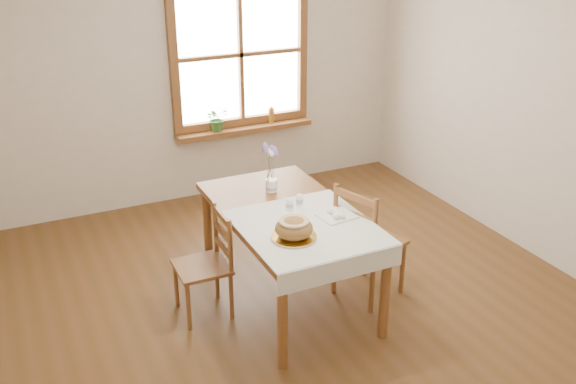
% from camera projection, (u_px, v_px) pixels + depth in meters
% --- Properties ---
extents(ground, '(5.00, 5.00, 0.00)m').
position_uv_depth(ground, '(305.00, 317.00, 4.77)').
color(ground, brown).
rests_on(ground, ground).
extents(room_walls, '(4.60, 5.10, 2.65)m').
position_uv_depth(room_walls, '(308.00, 93.00, 4.08)').
color(room_walls, beige).
rests_on(room_walls, ground).
extents(window, '(1.46, 0.08, 1.46)m').
position_uv_depth(window, '(240.00, 55.00, 6.42)').
color(window, brown).
rests_on(window, ground).
extents(window_sill, '(1.46, 0.20, 0.05)m').
position_uv_depth(window_sill, '(245.00, 129.00, 6.67)').
color(window_sill, brown).
rests_on(window_sill, ground).
extents(dining_table, '(0.90, 1.60, 0.75)m').
position_uv_depth(dining_table, '(288.00, 221.00, 4.75)').
color(dining_table, brown).
rests_on(dining_table, ground).
extents(table_linen, '(0.91, 0.99, 0.01)m').
position_uv_depth(table_linen, '(307.00, 227.00, 4.46)').
color(table_linen, white).
rests_on(table_linen, dining_table).
extents(chair_left, '(0.40, 0.38, 0.81)m').
position_uv_depth(chair_left, '(202.00, 265.00, 4.67)').
color(chair_left, brown).
rests_on(chair_left, ground).
extents(chair_right, '(0.57, 0.56, 0.94)m').
position_uv_depth(chair_right, '(370.00, 240.00, 4.90)').
color(chair_right, brown).
rests_on(chair_right, ground).
extents(bread_plate, '(0.31, 0.31, 0.02)m').
position_uv_depth(bread_plate, '(294.00, 237.00, 4.30)').
color(bread_plate, white).
rests_on(bread_plate, table_linen).
extents(bread_loaf, '(0.26, 0.26, 0.14)m').
position_uv_depth(bread_loaf, '(294.00, 227.00, 4.27)').
color(bread_loaf, olive).
rests_on(bread_loaf, bread_plate).
extents(egg_napkin, '(0.27, 0.24, 0.01)m').
position_uv_depth(egg_napkin, '(337.00, 216.00, 4.60)').
color(egg_napkin, white).
rests_on(egg_napkin, table_linen).
extents(eggs, '(0.21, 0.19, 0.04)m').
position_uv_depth(eggs, '(337.00, 212.00, 4.59)').
color(eggs, white).
rests_on(eggs, egg_napkin).
extents(salt_shaker, '(0.06, 0.06, 0.10)m').
position_uv_depth(salt_shaker, '(290.00, 204.00, 4.68)').
color(salt_shaker, white).
rests_on(salt_shaker, table_linen).
extents(pepper_shaker, '(0.06, 0.06, 0.10)m').
position_uv_depth(pepper_shaker, '(300.00, 200.00, 4.75)').
color(pepper_shaker, white).
rests_on(pepper_shaker, table_linen).
extents(flower_vase, '(0.09, 0.09, 0.10)m').
position_uv_depth(flower_vase, '(271.00, 186.00, 5.00)').
color(flower_vase, white).
rests_on(flower_vase, dining_table).
extents(lavender_bouquet, '(0.16, 0.16, 0.30)m').
position_uv_depth(lavender_bouquet, '(271.00, 162.00, 4.92)').
color(lavender_bouquet, '#785FA8').
rests_on(lavender_bouquet, flower_vase).
extents(potted_plant, '(0.29, 0.30, 0.20)m').
position_uv_depth(potted_plant, '(217.00, 121.00, 6.51)').
color(potted_plant, '#376829').
rests_on(potted_plant, window_sill).
extents(amber_bottle, '(0.08, 0.08, 0.17)m').
position_uv_depth(amber_bottle, '(271.00, 115.00, 6.75)').
color(amber_bottle, '#B27020').
rests_on(amber_bottle, window_sill).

